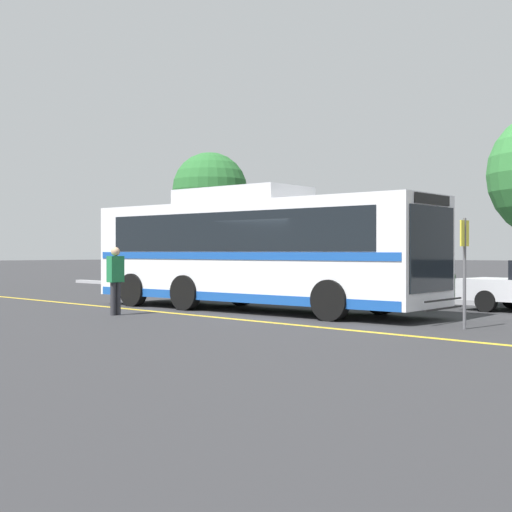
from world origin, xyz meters
TOP-DOWN VIEW (x-y plane):
  - ground_plane at (0.00, 0.00)m, footprint 220.00×220.00m
  - lane_strip_0 at (-0.95, -2.14)m, footprint 30.75×0.20m
  - curb_strip at (-0.95, 6.29)m, footprint 38.75×0.36m
  - transit_bus at (-0.97, 0.06)m, footprint 11.20×3.36m
  - parked_car_0 at (-11.68, 4.57)m, footprint 4.52×1.80m
  - parked_car_1 at (-5.18, 4.90)m, footprint 4.20×2.17m
  - parked_car_2 at (0.16, 4.45)m, footprint 4.57×2.06m
  - pedestrian_0 at (-2.58, -3.56)m, footprint 0.25×0.44m
  - bus_stop_sign at (5.63, -0.25)m, footprint 0.07×0.40m
  - tree_0 at (-15.24, 11.18)m, footprint 3.49×3.49m
  - tree_1 at (-11.94, 8.18)m, footprint 3.53×3.53m

SIDE VIEW (x-z plane):
  - ground_plane at x=0.00m, z-range 0.00..0.00m
  - lane_strip_0 at x=-0.95m, z-range 0.00..0.01m
  - curb_strip at x=-0.95m, z-range 0.00..0.15m
  - parked_car_2 at x=0.16m, z-range 0.03..1.40m
  - parked_car_1 at x=-5.18m, z-range 0.02..1.43m
  - parked_car_0 at x=-11.68m, z-range 0.02..1.44m
  - pedestrian_0 at x=-2.58m, z-range 0.13..1.92m
  - bus_stop_sign at x=5.63m, z-range 0.32..2.71m
  - transit_bus at x=-0.97m, z-range 0.01..3.49m
  - tree_0 at x=-15.24m, z-range 1.12..6.86m
  - tree_1 at x=-11.94m, z-range 1.39..7.73m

